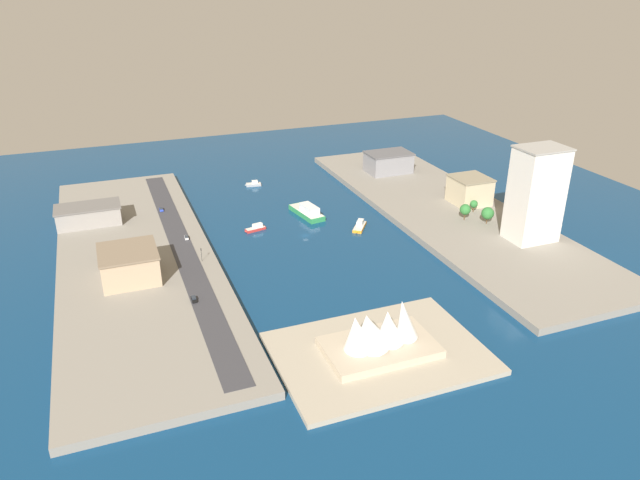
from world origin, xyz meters
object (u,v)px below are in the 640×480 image
(tugboat_red, at_px, (256,228))
(van_white, at_px, (186,237))
(yacht_sleek_gray, at_px, (254,184))
(water_taxi_orange, at_px, (360,226))
(traffic_light_waterfront, at_px, (201,253))
(office_block_beige, at_px, (470,190))
(ferry_green_doubledeck, at_px, (307,211))
(opera_landmark, at_px, (377,334))
(apartment_midrise_tan, at_px, (129,264))
(suv_black, at_px, (194,299))
(carpark_squat_concrete, at_px, (89,215))
(warehouse_low_gray, at_px, (388,162))
(hotel_broad_white, at_px, (536,194))
(hatchback_blue, at_px, (161,209))

(tugboat_red, distance_m, van_white, 37.80)
(yacht_sleek_gray, bearing_deg, van_white, 53.80)
(water_taxi_orange, xyz_separation_m, tugboat_red, (52.84, -17.13, -0.05))
(traffic_light_waterfront, bearing_deg, office_block_beige, -172.77)
(ferry_green_doubledeck, height_order, opera_landmark, opera_landmark)
(water_taxi_orange, distance_m, office_block_beige, 71.64)
(tugboat_red, xyz_separation_m, apartment_midrise_tan, (66.90, 38.42, 8.81))
(ferry_green_doubledeck, bearing_deg, opera_landmark, 80.47)
(yacht_sleek_gray, height_order, opera_landmark, opera_landmark)
(suv_black, distance_m, van_white, 63.09)
(tugboat_red, xyz_separation_m, carpark_squat_concrete, (81.84, -33.04, 7.14))
(carpark_squat_concrete, bearing_deg, warehouse_low_gray, -173.18)
(hotel_broad_white, xyz_separation_m, carpark_squat_concrete, (205.23, -99.84, -18.53))
(water_taxi_orange, bearing_deg, apartment_midrise_tan, 10.08)
(ferry_green_doubledeck, bearing_deg, van_white, 12.40)
(water_taxi_orange, distance_m, carpark_squat_concrete, 143.89)
(office_block_beige, bearing_deg, tugboat_red, -6.03)
(water_taxi_orange, height_order, traffic_light_waterfront, traffic_light_waterfront)
(apartment_midrise_tan, height_order, opera_landmark, opera_landmark)
(yacht_sleek_gray, bearing_deg, hatchback_blue, 27.12)
(van_white, height_order, opera_landmark, opera_landmark)
(ferry_green_doubledeck, xyz_separation_m, hatchback_blue, (76.75, -28.25, 1.72))
(ferry_green_doubledeck, xyz_separation_m, carpark_squat_concrete, (114.60, -23.15, 5.92))
(apartment_midrise_tan, distance_m, opera_landmark, 115.81)
(tugboat_red, distance_m, hatchback_blue, 58.29)
(opera_landmark, bearing_deg, carpark_squat_concrete, -59.78)
(water_taxi_orange, height_order, hatchback_blue, hatchback_blue)
(water_taxi_orange, distance_m, hatchback_blue, 111.52)
(tugboat_red, bearing_deg, apartment_midrise_tan, 29.87)
(office_block_beige, relative_size, hatchback_blue, 4.33)
(hotel_broad_white, bearing_deg, suv_black, 0.46)
(apartment_midrise_tan, distance_m, van_white, 44.65)
(warehouse_low_gray, relative_size, van_white, 6.21)
(warehouse_low_gray, height_order, opera_landmark, opera_landmark)
(warehouse_low_gray, relative_size, office_block_beige, 1.40)
(office_block_beige, height_order, hatchback_blue, office_block_beige)
(traffic_light_waterfront, bearing_deg, hotel_broad_white, 167.99)
(carpark_squat_concrete, bearing_deg, yacht_sleek_gray, -159.75)
(hotel_broad_white, xyz_separation_m, hatchback_blue, (167.37, -104.95, -22.73))
(van_white, bearing_deg, traffic_light_waterfront, 95.18)
(yacht_sleek_gray, relative_size, tugboat_red, 0.90)
(apartment_midrise_tan, relative_size, hatchback_blue, 5.46)
(traffic_light_waterfront, bearing_deg, yacht_sleek_gray, -117.06)
(office_block_beige, bearing_deg, hotel_broad_white, 89.68)
(office_block_beige, xyz_separation_m, hatchback_blue, (167.67, -51.21, -6.92))
(tugboat_red, relative_size, office_block_beige, 0.58)
(yacht_sleek_gray, height_order, van_white, van_white)
(water_taxi_orange, height_order, suv_black, suv_black)
(yacht_sleek_gray, height_order, hatchback_blue, hatchback_blue)
(ferry_green_doubledeck, height_order, traffic_light_waterfront, traffic_light_waterfront)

